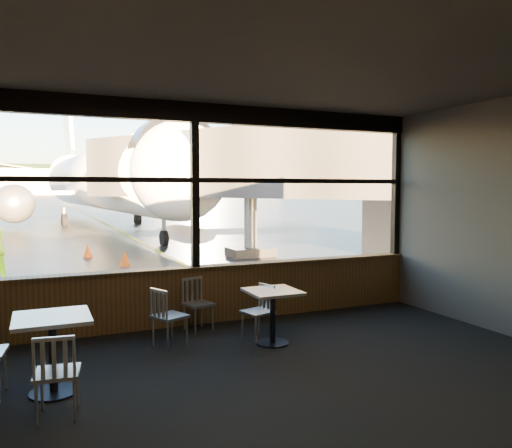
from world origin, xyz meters
TOP-DOWN VIEW (x-y plane):
  - ground_plane at (0.00, 120.00)m, footprint 520.00×520.00m
  - carpet_floor at (0.00, -3.00)m, footprint 8.00×6.00m
  - ceiling at (0.00, -3.00)m, footprint 8.00×6.00m
  - window_sill at (0.00, 0.00)m, footprint 8.00×0.28m
  - window_header at (0.00, 0.00)m, footprint 8.00×0.18m
  - mullion_centre at (0.00, 0.00)m, footprint 0.12×0.12m
  - mullion_right at (3.95, 0.00)m, footprint 0.12×0.12m
  - window_transom at (0.00, 0.00)m, footprint 8.00×0.10m
  - airliner at (1.28, 22.22)m, footprint 30.05×35.14m
  - jet_bridge at (3.60, 5.50)m, footprint 8.44×10.32m
  - cafe_table_near at (0.67, -1.45)m, footprint 0.69×0.69m
  - cafe_table_mid at (-2.18, -2.05)m, footprint 0.76×0.76m
  - chair_near_e at (0.55, -1.19)m, footprint 0.54×0.54m
  - chair_near_w at (-0.67, -1.00)m, footprint 0.60×0.60m
  - chair_near_n at (-0.08, -0.40)m, footprint 0.54×0.54m
  - chair_mid_s at (-2.16, -2.65)m, footprint 0.52×0.52m
  - cone_nose at (-0.09, 6.56)m, footprint 0.32×0.32m
  - terminal_annex at (10.00, 2.50)m, footprint 5.00×7.00m
  - hangar_mid at (0.00, 185.00)m, footprint 38.00×15.00m
  - hangar_right at (60.00, 178.00)m, footprint 50.00×20.00m
  - fuel_tank_c at (-10.00, 182.00)m, footprint 8.00×8.00m
  - treeline at (0.00, 210.00)m, footprint 360.00×3.00m
  - cone_extra at (-0.87, 8.87)m, footprint 0.31×0.31m

SIDE VIEW (x-z plane):
  - ground_plane at x=0.00m, z-range 0.00..0.00m
  - carpet_floor at x=0.00m, z-range 0.01..0.01m
  - cone_extra at x=-0.87m, z-range 0.00..0.43m
  - cone_nose at x=-0.09m, z-range 0.00..0.44m
  - cafe_table_near at x=0.67m, z-range 0.00..0.76m
  - chair_near_e at x=0.55m, z-range 0.00..0.80m
  - chair_near_n at x=-0.08m, z-range 0.00..0.81m
  - chair_near_w at x=-0.67m, z-range 0.00..0.84m
  - cafe_table_mid at x=-2.18m, z-range 0.00..0.84m
  - chair_mid_s at x=-2.16m, z-range 0.00..0.84m
  - window_sill at x=0.00m, z-range 0.00..0.90m
  - mullion_centre at x=0.00m, z-range 0.90..3.50m
  - mullion_right at x=3.95m, z-range 0.90..3.50m
  - jet_bridge at x=3.60m, z-range 0.00..4.50m
  - window_transom at x=0.00m, z-range 2.26..2.34m
  - terminal_annex at x=10.00m, z-range 0.00..6.00m
  - fuel_tank_c at x=-10.00m, z-range 0.00..6.00m
  - window_header at x=0.00m, z-range 3.20..3.50m
  - ceiling at x=0.00m, z-range 3.48..3.52m
  - hangar_mid at x=0.00m, z-range 0.00..10.00m
  - airliner at x=1.28m, z-range 0.00..10.13m
  - hangar_right at x=60.00m, z-range 0.00..12.00m
  - treeline at x=0.00m, z-range 0.00..12.00m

